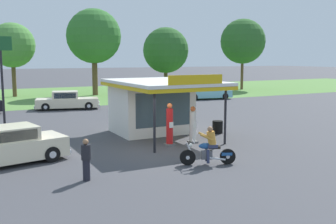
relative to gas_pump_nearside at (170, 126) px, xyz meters
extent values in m
plane|color=#424247|center=(-0.87, -0.68, -0.97)|extent=(300.00, 300.00, 0.00)
cube|color=#56843D|center=(-0.87, 29.32, -0.97)|extent=(120.00, 24.00, 0.01)
cube|color=silver|center=(0.67, 3.61, 0.50)|extent=(4.12, 3.25, 2.93)
cube|color=#384C56|center=(0.67, 2.01, 0.55)|extent=(3.29, 0.05, 1.88)
cube|color=silver|center=(0.67, 2.05, 2.04)|extent=(4.82, 6.87, 0.16)
cube|color=gold|center=(0.67, 2.05, 1.86)|extent=(4.82, 6.87, 0.18)
cube|color=gold|center=(0.67, -1.35, 2.34)|extent=(2.88, 0.08, 0.44)
cylinder|color=black|center=(2.62, -0.98, 0.50)|extent=(0.12, 0.12, 2.93)
cylinder|color=black|center=(-1.29, -0.98, 0.50)|extent=(0.12, 0.12, 2.93)
cube|color=slate|center=(0.00, 0.00, -0.92)|extent=(0.44, 0.44, 0.10)
cylinder|color=red|center=(0.00, 0.00, 0.00)|extent=(0.34, 0.34, 1.74)
cube|color=white|center=(0.00, -0.18, 0.09)|extent=(0.22, 0.02, 0.28)
sphere|color=orange|center=(0.00, 0.00, 1.01)|extent=(0.26, 0.26, 0.26)
cube|color=slate|center=(1.33, 0.00, -0.92)|extent=(0.44, 0.44, 0.10)
cylinder|color=silver|center=(1.33, 0.00, -0.11)|extent=(0.34, 0.34, 1.51)
cube|color=white|center=(1.33, -0.18, -0.04)|extent=(0.22, 0.02, 0.28)
sphere|color=orange|center=(1.33, 0.00, 0.78)|extent=(0.26, 0.26, 0.26)
cylinder|color=black|center=(-1.00, -3.50, -0.65)|extent=(0.63, 0.34, 0.64)
cylinder|color=silver|center=(-1.00, -3.50, -0.65)|extent=(0.19, 0.17, 0.16)
cylinder|color=black|center=(0.52, -4.13, -0.65)|extent=(0.63, 0.34, 0.64)
cylinder|color=silver|center=(0.52, -4.13, -0.65)|extent=(0.19, 0.17, 0.16)
ellipsoid|color=#1E4C8C|center=(-0.33, -3.77, -0.19)|extent=(0.61, 0.44, 0.24)
cube|color=#59595E|center=(-0.29, -3.79, -0.55)|extent=(0.50, 0.39, 0.36)
cube|color=black|center=(-0.01, -3.91, -0.25)|extent=(0.54, 0.42, 0.10)
cylinder|color=silver|center=(-0.91, -3.53, -0.37)|extent=(0.37, 0.21, 0.71)
cylinder|color=silver|center=(-0.80, -3.58, 0.01)|extent=(0.30, 0.66, 0.04)
sphere|color=silver|center=(-0.89, -3.54, -0.15)|extent=(0.16, 0.16, 0.16)
cube|color=#1E4C8C|center=(0.47, -4.11, -0.53)|extent=(0.48, 0.34, 0.12)
cylinder|color=silver|center=(0.03, -4.07, -0.69)|extent=(0.68, 0.34, 0.18)
cube|color=#2D3351|center=(-0.07, -3.88, -0.19)|extent=(0.50, 0.47, 0.14)
cylinder|color=#2D3351|center=(-0.32, -3.95, -0.59)|extent=(0.20, 0.26, 0.56)
cylinder|color=#2D3351|center=(-0.20, -3.66, -0.59)|extent=(0.20, 0.26, 0.56)
cylinder|color=gold|center=(-0.11, -3.86, 0.12)|extent=(0.50, 0.45, 0.60)
sphere|color=#9E704C|center=(-0.17, -3.84, 0.50)|extent=(0.22, 0.22, 0.22)
cylinder|color=gold|center=(-0.41, -3.96, 0.21)|extent=(0.53, 0.29, 0.31)
cylinder|color=gold|center=(-0.26, -3.59, 0.21)|extent=(0.53, 0.29, 0.31)
cube|color=beige|center=(-7.58, 0.05, -0.38)|extent=(5.13, 2.85, 0.82)
cube|color=beige|center=(-7.35, 0.10, 0.30)|extent=(2.36, 2.06, 0.54)
cube|color=#283847|center=(-7.19, -0.71, 0.30)|extent=(1.72, 0.38, 0.41)
cube|color=#283847|center=(-7.52, 0.91, 0.30)|extent=(1.72, 0.38, 0.41)
cube|color=silver|center=(-5.17, 0.55, -0.67)|extent=(0.48, 1.80, 0.18)
cylinder|color=black|center=(-5.78, -0.49, -0.64)|extent=(0.69, 0.33, 0.66)
cylinder|color=silver|center=(-5.78, -0.49, -0.64)|extent=(0.34, 0.28, 0.30)
cylinder|color=black|center=(-6.14, 1.26, -0.64)|extent=(0.69, 0.33, 0.66)
cylinder|color=silver|center=(-6.14, 1.26, -0.64)|extent=(0.34, 0.28, 0.30)
cube|color=silver|center=(-6.57, 16.71, -0.67)|extent=(0.50, 1.70, 0.18)
sphere|color=white|center=(-6.43, 16.15, -0.33)|extent=(0.18, 0.18, 0.18)
cube|color=#B7B7BC|center=(7.54, 15.40, -0.43)|extent=(4.67, 1.95, 0.73)
cube|color=#B7B7BC|center=(7.63, 15.40, 0.20)|extent=(2.00, 1.65, 0.52)
cube|color=#283847|center=(6.67, 15.42, 0.20)|extent=(0.08, 1.42, 0.42)
cube|color=#283847|center=(7.61, 14.61, 0.20)|extent=(1.67, 0.08, 0.40)
cube|color=#283847|center=(7.66, 16.18, 0.20)|extent=(1.67, 0.08, 0.40)
cube|color=silver|center=(5.20, 15.47, -0.67)|extent=(0.17, 1.73, 0.18)
cube|color=silver|center=(9.88, 15.33, -0.67)|extent=(0.17, 1.73, 0.18)
sphere|color=white|center=(5.18, 14.88, -0.39)|extent=(0.18, 0.18, 0.18)
sphere|color=white|center=(5.21, 16.05, -0.39)|extent=(0.18, 0.18, 0.18)
cylinder|color=black|center=(5.95, 14.59, -0.64)|extent=(0.67, 0.22, 0.66)
cylinder|color=silver|center=(5.95, 14.59, -0.64)|extent=(0.30, 0.23, 0.30)
cylinder|color=black|center=(6.00, 16.29, -0.64)|extent=(0.67, 0.22, 0.66)
cylinder|color=silver|center=(6.00, 16.29, -0.64)|extent=(0.30, 0.23, 0.30)
cylinder|color=black|center=(9.09, 14.51, -0.64)|extent=(0.67, 0.22, 0.66)
cylinder|color=silver|center=(9.09, 14.51, -0.64)|extent=(0.30, 0.23, 0.30)
cylinder|color=black|center=(9.13, 16.20, -0.64)|extent=(0.67, 0.22, 0.66)
cylinder|color=silver|center=(9.13, 16.20, -0.64)|extent=(0.30, 0.23, 0.30)
cube|color=#7AC6D1|center=(13.64, 17.73, -0.42)|extent=(5.34, 2.73, 0.73)
cube|color=#7AC6D1|center=(13.14, 17.81, 0.22)|extent=(2.44, 2.04, 0.55)
cube|color=#283847|center=(14.20, 17.64, 0.22)|extent=(0.28, 1.50, 0.44)
cube|color=#283847|center=(13.27, 18.64, 0.22)|extent=(1.84, 0.33, 0.41)
cube|color=#283847|center=(13.01, 16.98, 0.22)|extent=(1.84, 0.33, 0.41)
cube|color=silver|center=(16.18, 17.32, -0.67)|extent=(0.41, 1.84, 0.18)
cube|color=silver|center=(11.10, 18.15, -0.67)|extent=(0.41, 1.84, 0.18)
sphere|color=white|center=(16.29, 17.93, -0.39)|extent=(0.18, 0.18, 0.18)
sphere|color=white|center=(16.09, 16.70, -0.39)|extent=(0.18, 0.18, 0.18)
cylinder|color=black|center=(15.49, 18.35, -0.64)|extent=(0.68, 0.30, 0.66)
cylinder|color=silver|center=(15.49, 18.35, -0.64)|extent=(0.33, 0.26, 0.30)
cylinder|color=black|center=(15.20, 16.55, -0.64)|extent=(0.68, 0.30, 0.66)
cylinder|color=silver|center=(15.20, 16.55, -0.64)|extent=(0.33, 0.26, 0.30)
cylinder|color=black|center=(12.08, 18.91, -0.64)|extent=(0.68, 0.30, 0.66)
cylinder|color=silver|center=(12.08, 18.91, -0.64)|extent=(0.33, 0.26, 0.30)
cylinder|color=black|center=(11.78, 17.11, -0.64)|extent=(0.68, 0.30, 0.66)
cylinder|color=silver|center=(11.78, 17.11, -0.64)|extent=(0.33, 0.26, 0.30)
cube|color=beige|center=(-1.30, 16.27, -0.42)|extent=(5.40, 3.06, 0.74)
cube|color=beige|center=(-1.46, 16.31, 0.25)|extent=(2.41, 2.13, 0.61)
cube|color=#283847|center=(-0.47, 16.07, 0.25)|extent=(0.39, 1.46, 0.49)
cube|color=#283847|center=(-1.26, 17.11, 0.25)|extent=(1.72, 0.44, 0.46)
cube|color=#283847|center=(-1.65, 15.50, 0.25)|extent=(1.72, 0.44, 0.46)
cube|color=silver|center=(1.20, 15.66, -0.67)|extent=(0.55, 1.80, 0.18)
cube|color=silver|center=(-3.80, 16.88, -0.67)|extent=(0.55, 1.80, 0.18)
sphere|color=white|center=(1.36, 16.25, -0.39)|extent=(0.18, 0.18, 0.18)
sphere|color=white|center=(1.07, 15.06, -0.39)|extent=(0.18, 0.18, 0.18)
cylinder|color=black|center=(0.59, 16.73, -0.64)|extent=(0.69, 0.35, 0.66)
cylinder|color=silver|center=(0.59, 16.73, -0.64)|extent=(0.34, 0.28, 0.30)
cylinder|color=black|center=(0.17, 14.99, -0.64)|extent=(0.69, 0.35, 0.66)
cylinder|color=silver|center=(0.17, 14.99, -0.64)|extent=(0.34, 0.28, 0.30)
cylinder|color=black|center=(-2.77, 17.55, -0.64)|extent=(0.69, 0.35, 0.66)
cylinder|color=silver|center=(-2.77, 17.55, -0.64)|extent=(0.34, 0.28, 0.30)
cylinder|color=black|center=(-3.19, 15.80, -0.64)|extent=(0.69, 0.35, 0.66)
cylinder|color=silver|center=(-3.19, 15.80, -0.64)|extent=(0.34, 0.28, 0.30)
cylinder|color=black|center=(-5.18, -3.58, -0.59)|extent=(0.26, 0.26, 0.76)
cylinder|color=black|center=(-5.18, -3.58, 0.06)|extent=(0.34, 0.34, 0.54)
sphere|color=#9E704C|center=(-5.18, -3.58, 0.43)|extent=(0.21, 0.21, 0.21)
cylinder|color=brown|center=(15.51, 30.92, 0.54)|extent=(0.51, 0.51, 3.03)
sphere|color=#2D6028|center=(15.51, 30.92, 4.38)|extent=(6.19, 6.19, 6.19)
sphere|color=#2D6028|center=(16.22, 30.49, 3.76)|extent=(3.67, 3.67, 3.67)
cylinder|color=brown|center=(4.51, 27.48, 1.26)|extent=(0.62, 0.62, 4.46)
sphere|color=#33702D|center=(4.51, 27.48, 5.82)|extent=(6.24, 6.24, 6.24)
sphere|color=#33702D|center=(4.28, 27.06, 5.20)|extent=(3.23, 3.23, 3.23)
cylinder|color=brown|center=(-4.09, 29.73, 0.96)|extent=(0.45, 0.45, 3.86)
sphere|color=#4C893D|center=(-4.09, 29.73, 4.74)|extent=(4.93, 4.93, 4.93)
sphere|color=#4C893D|center=(-3.76, 28.78, 4.24)|extent=(2.71, 2.71, 2.71)
cylinder|color=brown|center=(24.98, 26.33, 1.16)|extent=(0.37, 0.37, 4.27)
sphere|color=#2D6028|center=(24.98, 26.33, 5.58)|extent=(6.08, 6.08, 6.08)
cylinder|color=black|center=(-7.16, 4.61, 1.37)|extent=(0.12, 0.12, 4.68)
cube|color=#195128|center=(-7.16, 4.61, 4.06)|extent=(1.10, 0.08, 0.70)
cylinder|color=black|center=(3.92, 1.55, -0.88)|extent=(0.60, 0.60, 0.18)
cylinder|color=black|center=(3.92, 1.55, -0.70)|extent=(0.60, 0.60, 0.18)
cylinder|color=black|center=(3.92, 1.55, -0.52)|extent=(0.60, 0.60, 0.18)
cylinder|color=black|center=(3.92, 1.55, -0.34)|extent=(0.60, 0.60, 0.18)
camera|label=1|loc=(-8.72, -16.71, 3.33)|focal=41.55mm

